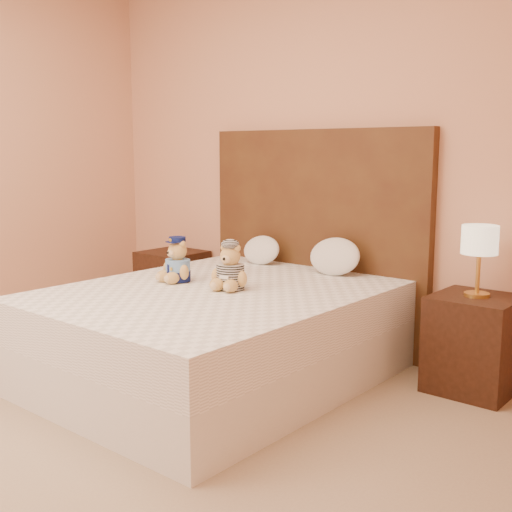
# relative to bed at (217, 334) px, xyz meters

# --- Properties ---
(ground) EXTENTS (4.00, 4.50, 0.00)m
(ground) POSITION_rel_bed_xyz_m (0.00, -1.20, -0.28)
(ground) COLOR tan
(ground) RESTS_ON ground
(room_walls) EXTENTS (4.04, 4.52, 2.72)m
(room_walls) POSITION_rel_bed_xyz_m (0.00, -0.74, 1.53)
(room_walls) COLOR tan
(room_walls) RESTS_ON ground
(bed) EXTENTS (1.60, 2.00, 0.55)m
(bed) POSITION_rel_bed_xyz_m (0.00, 0.00, 0.00)
(bed) COLOR white
(bed) RESTS_ON ground
(headboard) EXTENTS (1.75, 0.08, 1.50)m
(headboard) POSITION_rel_bed_xyz_m (0.00, 1.01, 0.47)
(headboard) COLOR #4F3217
(headboard) RESTS_ON ground
(nightstand_left) EXTENTS (0.45, 0.45, 0.55)m
(nightstand_left) POSITION_rel_bed_xyz_m (-1.25, 0.80, -0.00)
(nightstand_left) COLOR #381C11
(nightstand_left) RESTS_ON ground
(nightstand_right) EXTENTS (0.45, 0.45, 0.55)m
(nightstand_right) POSITION_rel_bed_xyz_m (1.25, 0.80, -0.00)
(nightstand_right) COLOR #381C11
(nightstand_right) RESTS_ON ground
(lamp) EXTENTS (0.20, 0.20, 0.40)m
(lamp) POSITION_rel_bed_xyz_m (1.25, 0.80, 0.57)
(lamp) COLOR gold
(lamp) RESTS_ON nightstand_right
(teddy_police) EXTENTS (0.26, 0.25, 0.28)m
(teddy_police) POSITION_rel_bed_xyz_m (-0.34, 0.01, 0.41)
(teddy_police) COLOR #BA8948
(teddy_police) RESTS_ON bed
(teddy_prisoner) EXTENTS (0.29, 0.28, 0.27)m
(teddy_prisoner) POSITION_rel_bed_xyz_m (0.07, 0.05, 0.41)
(teddy_prisoner) COLOR #BA8948
(teddy_prisoner) RESTS_ON bed
(pillow_left) EXTENTS (0.31, 0.20, 0.22)m
(pillow_left) POSITION_rel_bed_xyz_m (-0.34, 0.83, 0.38)
(pillow_left) COLOR white
(pillow_left) RESTS_ON bed
(pillow_right) EXTENTS (0.37, 0.24, 0.26)m
(pillow_right) POSITION_rel_bed_xyz_m (0.28, 0.83, 0.41)
(pillow_right) COLOR white
(pillow_right) RESTS_ON bed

